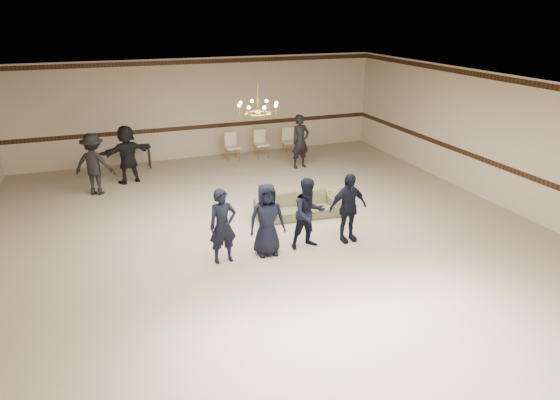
{
  "coord_description": "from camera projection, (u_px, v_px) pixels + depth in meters",
  "views": [
    {
      "loc": [
        -3.36,
        -9.27,
        4.68
      ],
      "look_at": [
        -0.06,
        -0.5,
        1.11
      ],
      "focal_mm": 32.51,
      "sensor_mm": 36.0,
      "label": 1
    }
  ],
  "objects": [
    {
      "name": "settee",
      "position": [
        298.0,
        205.0,
        12.03
      ],
      "size": [
        2.07,
        0.94,
        0.59
      ],
      "primitive_type": "imported",
      "rotation": [
        0.0,
        0.0,
        -0.07
      ],
      "color": "brown",
      "rests_on": "floor"
    },
    {
      "name": "boy_b",
      "position": [
        267.0,
        220.0,
        10.03
      ],
      "size": [
        0.76,
        0.52,
        1.49
      ],
      "primitive_type": "imported",
      "rotation": [
        0.0,
        0.0,
        -0.07
      ],
      "color": "black",
      "rests_on": "floor"
    },
    {
      "name": "chair_rail",
      "position": [
        202.0,
        127.0,
        16.64
      ],
      "size": [
        12.0,
        0.02,
        0.14
      ],
      "primitive_type": "cube",
      "color": "#361F10",
      "rests_on": "wall_back"
    },
    {
      "name": "banquet_chair_mid",
      "position": [
        261.0,
        144.0,
        16.72
      ],
      "size": [
        0.44,
        0.44,
        0.9
      ],
      "primitive_type": null,
      "rotation": [
        0.0,
        0.0,
        0.01
      ],
      "color": "#F4E8CD",
      "rests_on": "floor"
    },
    {
      "name": "banquet_chair_left",
      "position": [
        232.0,
        147.0,
        16.39
      ],
      "size": [
        0.48,
        0.48,
        0.9
      ],
      "primitive_type": null,
      "rotation": [
        0.0,
        0.0,
        0.09
      ],
      "color": "#F4E8CD",
      "rests_on": "floor"
    },
    {
      "name": "adult_left",
      "position": [
        94.0,
        164.0,
        13.29
      ],
      "size": [
        1.23,
        1.0,
        1.65
      ],
      "primitive_type": "imported",
      "rotation": [
        0.0,
        0.0,
        2.72
      ],
      "color": "black",
      "rests_on": "floor"
    },
    {
      "name": "adult_right",
      "position": [
        300.0,
        142.0,
        15.52
      ],
      "size": [
        0.67,
        0.51,
        1.65
      ],
      "primitive_type": "imported",
      "rotation": [
        0.0,
        0.0,
        0.2
      ],
      "color": "black",
      "rests_on": "floor"
    },
    {
      "name": "crown_molding",
      "position": [
        198.0,
        62.0,
        15.9
      ],
      "size": [
        12.0,
        0.02,
        0.14
      ],
      "primitive_type": "cube",
      "color": "#361F10",
      "rests_on": "wall_back"
    },
    {
      "name": "boy_d",
      "position": [
        348.0,
        208.0,
        10.62
      ],
      "size": [
        0.9,
        0.41,
        1.49
      ],
      "primitive_type": "imported",
      "rotation": [
        0.0,
        0.0,
        0.06
      ],
      "color": "black",
      "rests_on": "floor"
    },
    {
      "name": "boy_a",
      "position": [
        223.0,
        226.0,
        9.73
      ],
      "size": [
        0.57,
        0.39,
        1.49
      ],
      "primitive_type": "imported",
      "rotation": [
        0.0,
        0.0,
        0.06
      ],
      "color": "black",
      "rests_on": "floor"
    },
    {
      "name": "banquet_chair_right",
      "position": [
        290.0,
        141.0,
        17.05
      ],
      "size": [
        0.45,
        0.45,
        0.9
      ],
      "primitive_type": null,
      "rotation": [
        0.0,
        0.0,
        -0.04
      ],
      "color": "#F4E8CD",
      "rests_on": "floor"
    },
    {
      "name": "boy_c",
      "position": [
        309.0,
        214.0,
        10.32
      ],
      "size": [
        0.75,
        0.6,
        1.49
      ],
      "primitive_type": "imported",
      "rotation": [
        0.0,
        0.0,
        0.05
      ],
      "color": "black",
      "rests_on": "floor"
    },
    {
      "name": "adult_mid",
      "position": [
        127.0,
        154.0,
        14.19
      ],
      "size": [
        1.61,
        0.89,
        1.65
      ],
      "primitive_type": "imported",
      "rotation": [
        0.0,
        0.0,
        3.42
      ],
      "color": "black",
      "rests_on": "floor"
    },
    {
      "name": "console_table",
      "position": [
        136.0,
        157.0,
        15.61
      ],
      "size": [
        0.88,
        0.43,
        0.72
      ],
      "primitive_type": "cube",
      "rotation": [
        0.0,
        0.0,
        -0.08
      ],
      "color": "black",
      "rests_on": "floor"
    },
    {
      "name": "room",
      "position": [
        274.0,
        169.0,
        10.32
      ],
      "size": [
        12.01,
        14.01,
        3.21
      ],
      "color": "tan",
      "rests_on": "ground"
    },
    {
      "name": "chandelier",
      "position": [
        258.0,
        98.0,
        10.74
      ],
      "size": [
        0.94,
        0.94,
        0.89
      ],
      "primitive_type": null,
      "color": "#B6923A",
      "rests_on": "ceiling"
    }
  ]
}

